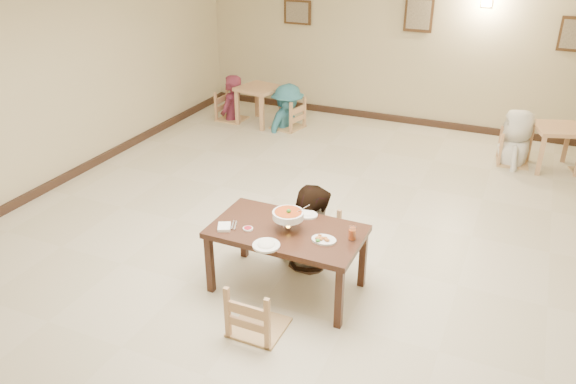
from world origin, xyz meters
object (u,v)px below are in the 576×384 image
at_px(chair_far, 315,215).
at_px(bg_table_left, 259,94).
at_px(drink_glass, 352,234).
at_px(bg_chair_ll, 231,93).
at_px(bg_chair_rl, 517,134).
at_px(curry_warmer, 288,215).
at_px(bg_table_right, 557,135).
at_px(bg_diner_a, 230,75).
at_px(bg_diner_b, 287,84).
at_px(chair_near, 258,283).
at_px(main_diner, 310,186).
at_px(bg_chair_lr, 287,100).
at_px(main_table, 287,236).
at_px(bg_diner_c, 522,110).

bearing_deg(chair_far, bg_table_left, 137.91).
relative_size(chair_far, drink_glass, 6.98).
relative_size(bg_chair_ll, bg_chair_rl, 1.04).
bearing_deg(curry_warmer, bg_table_right, 61.42).
bearing_deg(bg_chair_ll, bg_diner_a, 0.00).
height_order(bg_table_left, bg_diner_b, bg_diner_b).
relative_size(chair_near, bg_diner_b, 0.64).
bearing_deg(curry_warmer, main_diner, 91.68).
xyz_separation_m(bg_chair_lr, bg_diner_b, (0.00, -0.00, 0.28)).
bearing_deg(bg_diner_a, main_diner, 38.14).
distance_m(main_table, bg_table_left, 5.29).
bearing_deg(bg_diner_a, chair_near, 30.47).
height_order(main_table, bg_table_left, main_table).
height_order(chair_far, drink_glass, chair_far).
bearing_deg(bg_diner_a, bg_table_left, 91.99).
xyz_separation_m(chair_far, bg_chair_ll, (-3.20, 3.81, 0.02)).
distance_m(bg_table_right, bg_chair_lr, 4.52).
bearing_deg(chair_far, bg_diner_b, 131.64).
bearing_deg(drink_glass, bg_chair_ll, 130.57).
relative_size(chair_near, main_diner, 0.57).
xyz_separation_m(chair_far, drink_glass, (0.65, -0.69, 0.29)).
height_order(bg_table_left, bg_chair_rl, bg_chair_rl).
relative_size(curry_warmer, bg_table_right, 0.41).
height_order(curry_warmer, bg_table_right, curry_warmer).
relative_size(main_table, bg_diner_b, 0.93).
height_order(bg_chair_ll, bg_diner_a, bg_diner_a).
bearing_deg(bg_diner_c, main_diner, -33.35).
relative_size(bg_chair_rl, bg_diner_c, 0.57).
distance_m(bg_table_right, bg_diner_c, 0.66).
height_order(drink_glass, bg_diner_c, bg_diner_c).
distance_m(main_table, main_diner, 0.70).
xyz_separation_m(bg_chair_ll, bg_diner_c, (5.12, -0.07, 0.37)).
height_order(chair_far, bg_diner_a, bg_diner_a).
bearing_deg(bg_table_right, bg_diner_c, -176.09).
relative_size(chair_near, curry_warmer, 2.97).
relative_size(main_table, bg_table_right, 1.77).
relative_size(main_diner, drink_glass, 12.91).
distance_m(main_diner, bg_chair_ll, 5.08).
distance_m(curry_warmer, bg_table_right, 5.19).
relative_size(drink_glass, bg_diner_b, 0.09).
height_order(bg_table_left, bg_table_right, bg_table_left).
height_order(chair_near, bg_diner_c, bg_diner_c).
distance_m(drink_glass, bg_diner_c, 4.61).
bearing_deg(bg_chair_ll, bg_chair_rl, -87.14).
bearing_deg(curry_warmer, main_table, 167.39).
distance_m(chair_far, bg_chair_lr, 4.33).
bearing_deg(curry_warmer, chair_far, 90.63).
relative_size(chair_near, bg_chair_lr, 0.96).
xyz_separation_m(bg_chair_lr, bg_diner_a, (-1.17, -0.01, 0.33)).
bearing_deg(bg_table_right, curry_warmer, -118.58).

